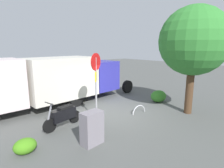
# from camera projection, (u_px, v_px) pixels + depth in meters

# --- Properties ---
(ground_plane) EXTENTS (60.00, 60.00, 0.00)m
(ground_plane) POSITION_uv_depth(u_px,v_px,m) (115.00, 113.00, 9.41)
(ground_plane) COLOR #4E504D
(box_truck_near) EXTENTS (7.35, 2.71, 2.71)m
(box_truck_near) POSITION_uv_depth(u_px,v_px,m) (75.00, 76.00, 11.21)
(box_truck_near) COLOR black
(box_truck_near) RESTS_ON ground
(motorcycle) EXTENTS (1.80, 0.65, 1.20)m
(motorcycle) POSITION_uv_depth(u_px,v_px,m) (63.00, 115.00, 7.65)
(motorcycle) COLOR black
(motorcycle) RESTS_ON ground
(stop_sign) EXTENTS (0.71, 0.33, 3.05)m
(stop_sign) POSITION_uv_depth(u_px,v_px,m) (96.00, 76.00, 8.09)
(stop_sign) COLOR #9E9EA3
(stop_sign) RESTS_ON ground
(street_tree) EXTENTS (3.26, 3.26, 5.20)m
(street_tree) POSITION_uv_depth(u_px,v_px,m) (194.00, 41.00, 8.67)
(street_tree) COLOR #47301E
(street_tree) RESTS_ON ground
(utility_cabinet) EXTENTS (0.78, 0.52, 1.17)m
(utility_cabinet) POSITION_uv_depth(u_px,v_px,m) (92.00, 128.00, 6.30)
(utility_cabinet) COLOR slate
(utility_cabinet) RESTS_ON ground
(bike_rack_hoop) EXTENTS (0.85, 0.13, 0.85)m
(bike_rack_hoop) POSITION_uv_depth(u_px,v_px,m) (139.00, 113.00, 9.34)
(bike_rack_hoop) COLOR #B7B7BC
(bike_rack_hoop) RESTS_ON ground
(shrub_near_sign) EXTENTS (0.71, 0.58, 0.48)m
(shrub_near_sign) POSITION_uv_depth(u_px,v_px,m) (25.00, 146.00, 5.81)
(shrub_near_sign) COLOR #44851A
(shrub_near_sign) RESTS_ON ground
(shrub_mid_verge) EXTENTS (1.04, 0.85, 0.71)m
(shrub_mid_verge) POSITION_uv_depth(u_px,v_px,m) (158.00, 96.00, 11.19)
(shrub_mid_verge) COLOR #327626
(shrub_mid_verge) RESTS_ON ground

